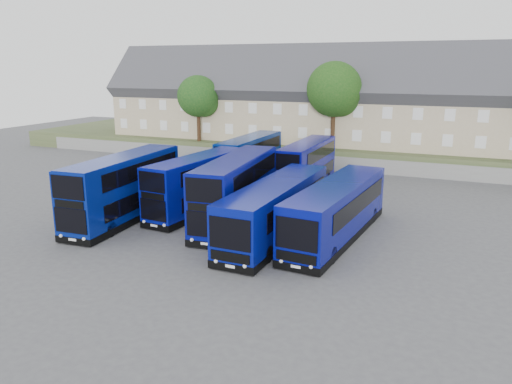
% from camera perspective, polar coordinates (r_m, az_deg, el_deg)
% --- Properties ---
extents(ground, '(120.00, 120.00, 0.00)m').
position_cam_1_polar(ground, '(32.37, -6.39, -5.10)').
color(ground, '#4C4C52').
rests_on(ground, ground).
extents(retaining_wall, '(70.00, 0.40, 1.50)m').
position_cam_1_polar(retaining_wall, '(53.69, 6.17, 3.50)').
color(retaining_wall, slate).
rests_on(retaining_wall, ground).
extents(earth_bank, '(80.00, 20.00, 2.00)m').
position_cam_1_polar(earth_bank, '(63.16, 8.82, 5.25)').
color(earth_bank, '#43532F').
rests_on(earth_bank, ground).
extents(terrace_row, '(66.00, 10.40, 11.20)m').
position_cam_1_polar(terrace_row, '(57.43, 13.92, 9.75)').
color(terrace_row, tan).
rests_on(terrace_row, earth_bank).
extents(dd_front_left, '(3.31, 11.56, 4.54)m').
position_cam_1_polar(dd_front_left, '(36.26, -14.85, 0.30)').
color(dd_front_left, navy).
rests_on(dd_front_left, ground).
extents(dd_front_mid, '(3.34, 10.65, 4.17)m').
position_cam_1_polar(dd_front_mid, '(37.29, -6.64, 0.77)').
color(dd_front_mid, '#070F92').
rests_on(dd_front_mid, ground).
extents(dd_front_right, '(3.75, 11.63, 4.54)m').
position_cam_1_polar(dd_front_right, '(34.45, -2.26, 0.05)').
color(dd_front_right, '#060C7B').
rests_on(dd_front_right, ground).
extents(dd_rear_left, '(2.45, 10.51, 4.17)m').
position_cam_1_polar(dd_rear_left, '(47.20, -0.72, 3.70)').
color(dd_rear_left, navy).
rests_on(dd_rear_left, ground).
extents(dd_rear_right, '(2.44, 10.47, 4.15)m').
position_cam_1_polar(dd_rear_right, '(44.18, 5.80, 2.89)').
color(dd_rear_right, '#070982').
rests_on(dd_rear_right, ground).
extents(coach_east_a, '(3.01, 13.04, 3.55)m').
position_cam_1_polar(coach_east_a, '(31.71, 2.30, -2.12)').
color(coach_east_a, '#071185').
rests_on(coach_east_a, ground).
extents(coach_east_b, '(3.80, 13.11, 3.54)m').
position_cam_1_polar(coach_east_b, '(31.86, 9.20, -2.24)').
color(coach_east_b, '#070D83').
rests_on(coach_east_b, ground).
extents(tree_west, '(4.80, 4.80, 7.65)m').
position_cam_1_polar(tree_west, '(59.34, -6.48, 10.64)').
color(tree_west, '#382314').
rests_on(tree_west, earth_bank).
extents(tree_mid, '(5.76, 5.76, 9.18)m').
position_cam_1_polar(tree_mid, '(53.81, 9.11, 11.28)').
color(tree_mid, '#382314').
rests_on(tree_mid, earth_bank).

